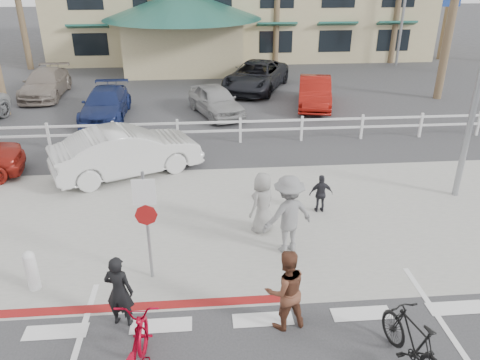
{
  "coord_description": "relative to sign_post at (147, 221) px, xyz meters",
  "views": [
    {
      "loc": [
        -1.06,
        -6.52,
        6.48
      ],
      "look_at": [
        -0.17,
        3.95,
        1.5
      ],
      "focal_mm": 35.0,
      "sensor_mm": 36.0,
      "label": 1
    }
  ],
  "objects": [
    {
      "name": "ground",
      "position": [
        2.3,
        -2.2,
        -1.45
      ],
      "size": [
        140.0,
        140.0,
        0.0
      ],
      "primitive_type": "plane",
      "color": "#333335"
    },
    {
      "name": "sidewalk_plaza",
      "position": [
        2.3,
        2.3,
        -1.44
      ],
      "size": [
        22.0,
        7.0,
        0.01
      ],
      "primitive_type": "cube",
      "color": "gray",
      "rests_on": "ground"
    },
    {
      "name": "cross_street",
      "position": [
        2.3,
        6.3,
        -1.45
      ],
      "size": [
        40.0,
        5.0,
        0.01
      ],
      "primitive_type": "cube",
      "color": "#333335",
      "rests_on": "ground"
    },
    {
      "name": "parking_lot",
      "position": [
        2.3,
        15.8,
        -1.45
      ],
      "size": [
        50.0,
        16.0,
        0.01
      ],
      "primitive_type": "cube",
      "color": "#333335",
      "rests_on": "ground"
    },
    {
      "name": "curb_red",
      "position": [
        -0.7,
        -1.0,
        -1.44
      ],
      "size": [
        7.0,
        0.25,
        0.02
      ],
      "primitive_type": "cube",
      "color": "maroon",
      "rests_on": "ground"
    },
    {
      "name": "rail_fence",
      "position": [
        2.8,
        8.3,
        -0.95
      ],
      "size": [
        29.4,
        0.16,
        1.0
      ],
      "primitive_type": null,
      "color": "silver",
      "rests_on": "ground"
    },
    {
      "name": "sign_post",
      "position": [
        0.0,
        0.0,
        0.0
      ],
      "size": [
        0.5,
        0.1,
        2.9
      ],
      "primitive_type": null,
      "color": "gray",
      "rests_on": "ground"
    },
    {
      "name": "bollard_0",
      "position": [
        -2.5,
        -0.2,
        -0.97
      ],
      "size": [
        0.26,
        0.26,
        0.95
      ],
      "primitive_type": null,
      "color": "silver",
      "rests_on": "ground"
    },
    {
      "name": "info_sign",
      "position": [
        16.3,
        19.8,
        1.35
      ],
      "size": [
        1.2,
        0.16,
        5.6
      ],
      "primitive_type": null,
      "color": "navy",
      "rests_on": "ground"
    },
    {
      "name": "bike_red",
      "position": [
        -0.03,
        -2.97,
        -0.87
      ],
      "size": [
        0.93,
        2.26,
        1.16
      ],
      "primitive_type": "imported",
      "rotation": [
        0.0,
        0.0,
        3.07
      ],
      "color": "#9B0218",
      "rests_on": "ground"
    },
    {
      "name": "rider_red",
      "position": [
        -0.45,
        -1.44,
        -0.68
      ],
      "size": [
        0.64,
        0.5,
        1.54
      ],
      "primitive_type": "imported",
      "rotation": [
        0.0,
        0.0,
        2.88
      ],
      "color": "black",
      "rests_on": "ground"
    },
    {
      "name": "bike_black",
      "position": [
        4.72,
        -2.96,
        -0.91
      ],
      "size": [
        0.91,
        1.88,
        1.09
      ],
      "primitive_type": "imported",
      "rotation": [
        0.0,
        0.0,
        3.37
      ],
      "color": "black",
      "rests_on": "ground"
    },
    {
      "name": "rider_black",
      "position": [
        2.69,
        -1.75,
        -0.61
      ],
      "size": [
        0.93,
        0.79,
        1.68
      ],
      "primitive_type": "imported",
      "rotation": [
        0.0,
        0.0,
        3.35
      ],
      "color": "brown",
      "rests_on": "ground"
    },
    {
      "name": "pedestrian_a",
      "position": [
        3.19,
        0.8,
        -0.45
      ],
      "size": [
        1.46,
        1.12,
        1.99
      ],
      "primitive_type": "imported",
      "rotation": [
        0.0,
        0.0,
        3.48
      ],
      "color": "slate",
      "rests_on": "ground"
    },
    {
      "name": "pedestrian_child",
      "position": [
        4.47,
        2.64,
        -0.89
      ],
      "size": [
        0.66,
        0.28,
        1.12
      ],
      "primitive_type": "imported",
      "rotation": [
        0.0,
        0.0,
        3.13
      ],
      "color": "#242429",
      "rests_on": "ground"
    },
    {
      "name": "pedestrian_b",
      "position": [
        2.71,
        1.76,
        -0.63
      ],
      "size": [
        0.94,
        0.93,
        1.64
      ],
      "primitive_type": "imported",
      "rotation": [
        0.0,
        0.0,
        3.91
      ],
      "color": "gray",
      "rests_on": "ground"
    },
    {
      "name": "car_white_sedan",
      "position": [
        -1.24,
        5.73,
        -0.66
      ],
      "size": [
        5.05,
        3.46,
        1.58
      ],
      "primitive_type": "imported",
      "rotation": [
        0.0,
        0.0,
        1.99
      ],
      "color": "silver",
      "rests_on": "ground"
    },
    {
      "name": "lot_car_1",
      "position": [
        -3.0,
        11.87,
        -0.8
      ],
      "size": [
        1.83,
        4.49,
        1.3
      ],
      "primitive_type": "imported",
      "rotation": [
        0.0,
        0.0,
        -0.0
      ],
      "color": "navy",
      "rests_on": "ground"
    },
    {
      "name": "lot_car_2",
      "position": [
        1.9,
        11.96,
        -0.78
      ],
      "size": [
        2.82,
        4.24,
        1.34
      ],
      "primitive_type": "imported",
      "rotation": [
        0.0,
        0.0,
        0.35
      ],
      "color": "gray",
      "rests_on": "ground"
    },
    {
      "name": "lot_car_3",
      "position": [
        6.67,
        12.9,
        -0.75
      ],
      "size": [
        2.33,
        4.45,
        1.4
      ],
      "primitive_type": "imported",
      "rotation": [
        0.0,
        0.0,
        -0.21
      ],
      "color": "maroon",
      "rests_on": "ground"
    },
    {
      "name": "lot_car_4",
      "position": [
        -6.73,
        15.89,
        -0.78
      ],
      "size": [
        1.98,
        4.67,
        1.34
      ],
      "primitive_type": "imported",
      "rotation": [
        0.0,
        0.0,
        0.02
      ],
      "color": "gray",
      "rests_on": "ground"
    },
    {
      "name": "lot_car_5",
      "position": [
        4.22,
        16.28,
        -0.7
      ],
      "size": [
        4.49,
        5.98,
        1.51
      ],
      "primitive_type": "imported",
      "rotation": [
        0.0,
        0.0,
        -0.42
      ],
      "color": "black",
      "rests_on": "ground"
    }
  ]
}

